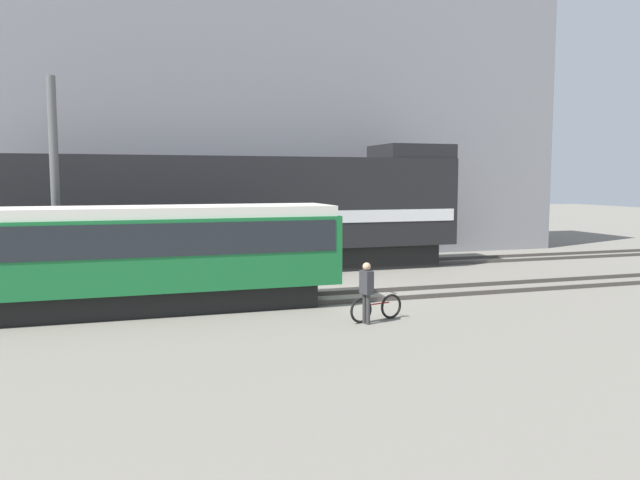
{
  "coord_description": "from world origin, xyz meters",
  "views": [
    {
      "loc": [
        -6.65,
        -19.08,
        3.78
      ],
      "look_at": [
        -0.44,
        0.21,
        1.8
      ],
      "focal_mm": 35.0,
      "sensor_mm": 36.0,
      "label": 1
    }
  ],
  "objects_px": {
    "freight_locomotive": "(246,212)",
    "bicycle": "(376,308)",
    "person": "(366,287)",
    "streetcar": "(142,252)",
    "utility_pole_center": "(55,188)"
  },
  "relations": [
    {
      "from": "freight_locomotive",
      "to": "bicycle",
      "type": "xyz_separation_m",
      "value": [
        1.58,
        -9.85,
        -2.11
      ]
    },
    {
      "from": "freight_locomotive",
      "to": "person",
      "type": "distance_m",
      "value": 10.27
    },
    {
      "from": "streetcar",
      "to": "utility_pole_center",
      "type": "bearing_deg",
      "value": 126.77
    },
    {
      "from": "freight_locomotive",
      "to": "utility_pole_center",
      "type": "height_order",
      "value": "utility_pole_center"
    },
    {
      "from": "freight_locomotive",
      "to": "person",
      "type": "xyz_separation_m",
      "value": [
        1.2,
        -10.09,
        -1.47
      ]
    },
    {
      "from": "bicycle",
      "to": "streetcar",
      "type": "bearing_deg",
      "value": 152.02
    },
    {
      "from": "streetcar",
      "to": "bicycle",
      "type": "relative_size",
      "value": 6.8
    },
    {
      "from": "utility_pole_center",
      "to": "person",
      "type": "bearing_deg",
      "value": -40.02
    },
    {
      "from": "streetcar",
      "to": "bicycle",
      "type": "height_order",
      "value": "streetcar"
    },
    {
      "from": "utility_pole_center",
      "to": "streetcar",
      "type": "bearing_deg",
      "value": -53.23
    },
    {
      "from": "streetcar",
      "to": "person",
      "type": "distance_m",
      "value": 6.51
    },
    {
      "from": "person",
      "to": "utility_pole_center",
      "type": "bearing_deg",
      "value": 139.98
    },
    {
      "from": "person",
      "to": "utility_pole_center",
      "type": "xyz_separation_m",
      "value": [
        -8.02,
        6.74,
        2.53
      ]
    },
    {
      "from": "streetcar",
      "to": "bicycle",
      "type": "distance_m",
      "value": 6.82
    },
    {
      "from": "freight_locomotive",
      "to": "bicycle",
      "type": "relative_size",
      "value": 10.9
    }
  ]
}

